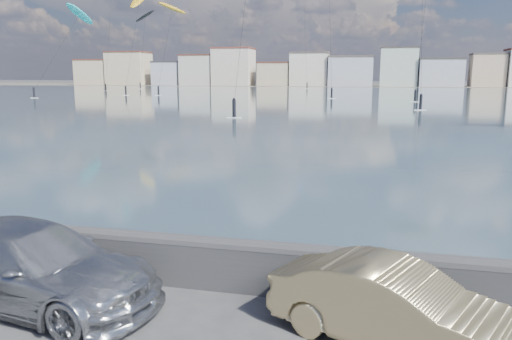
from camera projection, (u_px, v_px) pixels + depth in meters
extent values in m
cube|color=#304654|center=(357.00, 97.00, 94.97)|extent=(500.00, 177.00, 0.00)
cube|color=#4C473D|center=(368.00, 85.00, 198.62)|extent=(500.00, 60.00, 0.00)
cube|color=#28282B|center=(193.00, 265.00, 10.05)|extent=(400.00, 0.35, 0.90)
cylinder|color=#28282B|center=(192.00, 243.00, 9.96)|extent=(400.00, 0.36, 0.36)
cube|color=beige|center=(95.00, 73.00, 209.85)|extent=(14.00, 11.00, 10.00)
cube|color=#562D23|center=(95.00, 60.00, 208.85)|extent=(14.28, 11.22, 0.60)
cube|color=beige|center=(129.00, 69.00, 206.03)|extent=(16.00, 12.00, 13.00)
cube|color=#562D23|center=(128.00, 52.00, 204.75)|extent=(16.32, 12.24, 0.60)
cube|color=#B2B7C6|center=(169.00, 74.00, 202.42)|extent=(11.00, 10.00, 9.00)
cube|color=#2D2D33|center=(168.00, 62.00, 201.52)|extent=(11.22, 10.20, 0.60)
cube|color=beige|center=(199.00, 71.00, 199.22)|extent=(13.00, 11.00, 11.50)
cube|color=#562D23|center=(198.00, 55.00, 198.08)|extent=(13.26, 11.22, 0.60)
cube|color=beige|center=(234.00, 68.00, 195.68)|extent=(15.00, 12.00, 14.00)
cube|color=brown|center=(233.00, 48.00, 194.31)|extent=(15.30, 12.24, 0.60)
cube|color=beige|center=(275.00, 75.00, 192.43)|extent=(12.00, 10.00, 8.50)
cube|color=#562D23|center=(275.00, 63.00, 191.58)|extent=(12.24, 10.20, 0.60)
cube|color=beige|center=(310.00, 70.00, 189.02)|extent=(14.00, 11.00, 12.00)
cube|color=#4C423D|center=(310.00, 53.00, 187.84)|extent=(14.28, 11.22, 0.60)
cube|color=#B2B7C6|center=(351.00, 72.00, 185.63)|extent=(16.00, 13.00, 10.50)
cube|color=#4C423D|center=(352.00, 57.00, 184.59)|extent=(16.32, 13.26, 0.60)
cube|color=#B7C6BC|center=(399.00, 68.00, 181.47)|extent=(13.00, 10.00, 13.50)
cube|color=#383330|center=(400.00, 48.00, 180.15)|extent=(13.26, 10.20, 0.60)
cube|color=#B2B7C6|center=(440.00, 73.00, 178.54)|extent=(15.00, 12.00, 9.50)
cube|color=#383330|center=(441.00, 59.00, 177.59)|extent=(15.30, 12.24, 0.60)
cube|color=#CCB293|center=(487.00, 71.00, 174.87)|extent=(11.00, 9.00, 11.00)
cube|color=#4C423D|center=(488.00, 54.00, 173.78)|extent=(11.22, 9.18, 0.60)
imported|color=#A8AAAF|center=(31.00, 265.00, 9.25)|extent=(5.40, 2.84, 1.49)
imported|color=tan|center=(395.00, 307.00, 7.78)|extent=(4.22, 2.89, 1.32)
ellipsoid|color=black|center=(145.00, 16.00, 152.75)|extent=(7.55, 3.49, 4.31)
cube|color=white|center=(140.00, 89.00, 149.48)|extent=(1.40, 0.42, 0.08)
cylinder|color=black|center=(140.00, 86.00, 149.31)|extent=(0.36, 0.36, 1.70)
sphere|color=black|center=(140.00, 83.00, 149.14)|extent=(0.28, 0.28, 0.28)
cylinder|color=black|center=(143.00, 50.00, 150.99)|extent=(1.13, 7.50, 20.64)
cube|color=white|center=(332.00, 98.00, 89.32)|extent=(1.40, 0.42, 0.08)
cylinder|color=black|center=(332.00, 93.00, 89.15)|extent=(0.36, 0.36, 1.70)
sphere|color=black|center=(332.00, 88.00, 88.98)|extent=(0.28, 0.28, 0.28)
ellipsoid|color=#19BFBF|center=(80.00, 14.00, 101.63)|extent=(3.26, 7.68, 4.46)
cube|color=white|center=(34.00, 98.00, 91.72)|extent=(1.40, 0.42, 0.08)
cylinder|color=black|center=(34.00, 93.00, 91.55)|extent=(0.36, 0.36, 1.70)
sphere|color=black|center=(34.00, 88.00, 91.38)|extent=(0.28, 0.28, 0.28)
cylinder|color=black|center=(58.00, 50.00, 96.56)|extent=(1.71, 14.02, 15.12)
cube|color=white|center=(307.00, 89.00, 151.88)|extent=(1.40, 0.42, 0.08)
cylinder|color=black|center=(307.00, 86.00, 151.71)|extent=(0.36, 0.36, 1.70)
sphere|color=black|center=(307.00, 83.00, 151.54)|extent=(0.28, 0.28, 0.28)
cylinder|color=black|center=(305.00, 32.00, 152.94)|extent=(2.96, 8.26, 31.58)
cube|color=white|center=(415.00, 102.00, 78.69)|extent=(1.40, 0.42, 0.08)
cylinder|color=black|center=(415.00, 96.00, 78.52)|extent=(0.36, 0.36, 1.70)
sphere|color=black|center=(416.00, 90.00, 78.35)|extent=(0.28, 0.28, 0.28)
cube|color=white|center=(420.00, 110.00, 60.06)|extent=(1.40, 0.42, 0.08)
cylinder|color=black|center=(421.00, 102.00, 59.89)|extent=(0.36, 0.36, 1.70)
sphere|color=black|center=(421.00, 95.00, 59.72)|extent=(0.28, 0.28, 0.28)
cylinder|color=black|center=(422.00, 27.00, 65.39)|extent=(0.43, 15.34, 18.18)
ellipsoid|color=#BF8C19|center=(172.00, 8.00, 108.74)|extent=(5.33, 9.08, 3.09)
cube|color=white|center=(159.00, 95.00, 102.53)|extent=(1.40, 0.42, 0.08)
cylinder|color=black|center=(158.00, 91.00, 102.36)|extent=(0.36, 0.36, 1.70)
sphere|color=black|center=(158.00, 87.00, 102.19)|extent=(0.28, 0.28, 0.28)
cylinder|color=black|center=(166.00, 47.00, 105.52)|extent=(0.57, 10.03, 17.25)
cube|color=white|center=(234.00, 117.00, 49.42)|extent=(1.40, 0.42, 0.08)
cylinder|color=black|center=(234.00, 108.00, 49.25)|extent=(0.36, 0.36, 1.70)
sphere|color=black|center=(234.00, 99.00, 49.08)|extent=(0.28, 0.28, 0.28)
cube|color=white|center=(106.00, 91.00, 131.94)|extent=(1.40, 0.42, 0.08)
cylinder|color=black|center=(106.00, 87.00, 131.77)|extent=(0.36, 0.36, 1.70)
sphere|color=black|center=(106.00, 84.00, 131.60)|extent=(0.28, 0.28, 0.28)
cylinder|color=black|center=(110.00, 20.00, 134.38)|extent=(2.24, 11.94, 34.70)
cube|color=white|center=(126.00, 95.00, 103.41)|extent=(1.40, 0.42, 0.08)
cylinder|color=black|center=(126.00, 91.00, 103.24)|extent=(0.36, 0.36, 1.70)
sphere|color=black|center=(126.00, 86.00, 103.07)|extent=(0.28, 0.28, 0.28)
cylinder|color=black|center=(133.00, 42.00, 108.88)|extent=(3.41, 15.10, 20.02)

